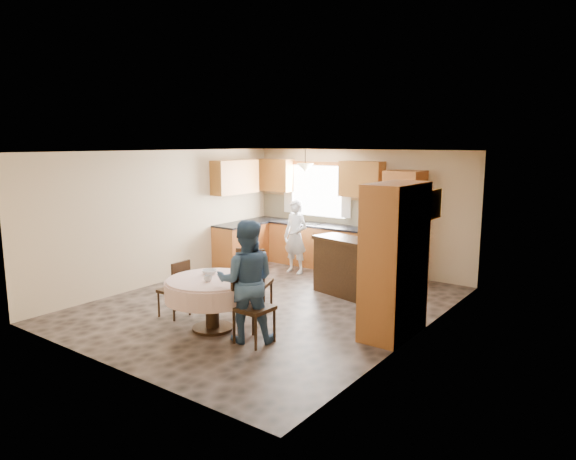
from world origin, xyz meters
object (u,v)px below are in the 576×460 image
Objects in this scene: oven_tower at (404,226)px; sideboard at (349,269)px; chair_left at (177,286)px; person_sink at (296,237)px; cupboard at (395,260)px; dining_table at (212,290)px; chair_right at (249,301)px; chair_back at (253,278)px; person_dining at (246,281)px.

oven_tower is 1.60× the size of sideboard.
chair_left is 0.59× the size of person_sink.
cupboard is 1.61× the size of dining_table.
chair_right is at bearing -77.73° from sideboard.
chair_left is (-0.81, 0.07, -0.10)m from dining_table.
chair_right is (-0.37, -4.10, -0.49)m from oven_tower.
oven_tower is at bearing 152.62° from chair_left.
oven_tower is at bearing 90.04° from sideboard.
chair_back reaches higher than sideboard.
dining_table is at bearing 89.64° from chair_right.
chair_right is at bearing -62.41° from person_sink.
person_sink is 3.72m from person_dining.
sideboard is at bearing 73.99° from dining_table.
person_sink is at bearing 168.78° from sideboard.
chair_left is at bearing 17.53° from chair_back.
person_sink is (-0.93, 3.35, 0.16)m from dining_table.
chair_left is at bearing -115.30° from oven_tower.
chair_back reaches higher than chair_left.
dining_table is 0.80× the size of person_dining.
chair_right is (-1.44, -1.36, -0.49)m from cupboard.
dining_table is 1.22× the size of chair_back.
chair_left is at bearing -156.78° from cupboard.
oven_tower is 4.12m from person_dining.
oven_tower is 1.29× the size of person_dining.
cupboard is at bearing 172.88° from chair_back.
cupboard is (1.07, -2.74, -0.00)m from oven_tower.
sideboard is 1.50× the size of chair_left.
cupboard reaches higher than person_sink.
person_dining reaches higher than sideboard.
dining_table is 0.82m from chair_left.
person_dining is at bearing 103.16° from chair_back.
sideboard reaches higher than chair_left.
cupboard is 2.06× the size of chair_right.
chair_back is 1.02m from person_dining.
chair_back reaches higher than chair_right.
chair_right is (0.62, -0.82, -0.03)m from chair_back.
dining_table is at bearing -37.37° from person_dining.
dining_table is (-2.16, -1.34, -0.47)m from cupboard.
person_dining is (-1.50, -1.35, -0.23)m from cupboard.
cupboard reaches higher than person_dining.
chair_left is 1.51m from person_dining.
oven_tower is at bearing -128.62° from chair_back.
person_sink is (-1.02, 2.55, 0.15)m from chair_back.
sideboard is 0.80× the size of person_dining.
chair_left is 3.30m from person_sink.
chair_left is at bearing -86.28° from person_sink.
person_sink is 0.91× the size of person_dining.
chair_left is (-1.89, -4.01, -0.57)m from oven_tower.
sideboard is 2.62m from chair_right.
person_dining is at bearing -0.97° from dining_table.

